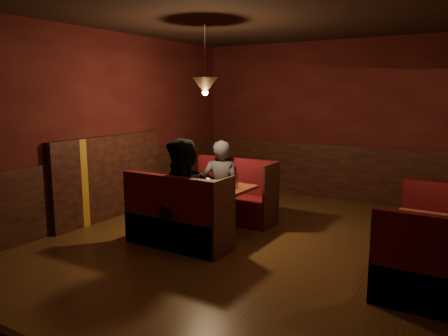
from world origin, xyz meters
The scene contains 7 objects.
room centered at (-0.28, 0.05, 1.05)m, with size 6.02×7.02×2.92m.
main_table centered at (-1.21, 0.56, 0.53)m, with size 1.27×0.77×0.89m.
main_bench_far centered at (-1.20, 1.29, 0.30)m, with size 1.40×0.50×0.95m.
main_bench_near centered at (-1.20, -0.16, 0.30)m, with size 1.40×0.50×0.95m.
second_bench_near centered at (1.91, -0.26, 0.29)m, with size 1.28×0.48×0.92m.
diner_a centered at (-1.39, 1.24, 0.80)m, with size 0.58×0.38×1.59m, color #33313A.
diner_b centered at (-1.07, -0.14, 0.87)m, with size 0.85×0.66×1.75m, color black.
Camera 1 is at (2.12, -4.41, 1.95)m, focal length 35.00 mm.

